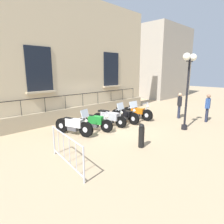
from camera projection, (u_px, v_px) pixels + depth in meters
name	position (u px, v px, depth m)	size (l,w,h in m)	color
ground_plane	(108.00, 125.00, 10.47)	(60.00, 60.00, 0.00)	tan
building_facade	(78.00, 62.00, 11.54)	(0.82, 11.61, 7.14)	#C6B28E
motorcycle_white	(74.00, 125.00, 8.88)	(2.04, 0.87, 1.25)	black
motorcycle_green	(95.00, 122.00, 9.51)	(1.89, 0.82, 0.98)	black
motorcycle_silver	(110.00, 118.00, 10.34)	(2.09, 0.76, 1.32)	black
motorcycle_black	(125.00, 115.00, 10.96)	(2.01, 0.75, 1.30)	black
motorcycle_orange	(137.00, 112.00, 11.70)	(2.04, 0.74, 1.08)	black
lamppost	(188.00, 77.00, 9.20)	(0.34, 1.04, 3.73)	black
crowd_barrier	(67.00, 150.00, 5.88)	(2.27, 0.40, 1.05)	#B7B7BF
bollard	(141.00, 136.00, 7.41)	(0.23, 0.23, 0.95)	black
pedestrian_standing	(179.00, 104.00, 11.89)	(0.38, 0.45, 1.59)	#23283D
pedestrian_walking	(208.00, 106.00, 11.02)	(0.28, 0.52, 1.62)	#23283D
distant_building	(158.00, 63.00, 21.96)	(4.97, 6.51, 7.51)	#9E9384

